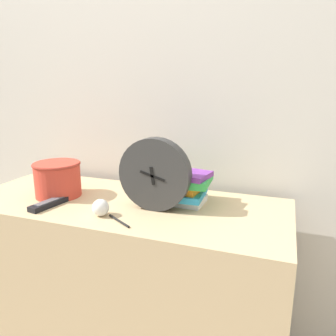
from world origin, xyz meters
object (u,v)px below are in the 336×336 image
object	(u,v)px
basket	(58,178)
pen	(119,221)
tv_remote	(52,203)
book_stack	(178,186)
crumpled_paper_ball	(101,208)
desk_clock	(155,174)

from	to	relation	value
basket	pen	bearing A→B (deg)	-23.26
tv_remote	pen	xyz separation A→B (m)	(0.32, -0.05, -0.01)
book_stack	crumpled_paper_ball	xyz separation A→B (m)	(-0.22, -0.22, -0.04)
desk_clock	tv_remote	world-z (taller)	desk_clock
tv_remote	pen	size ratio (longest dim) A/B	1.71
book_stack	basket	bearing A→B (deg)	-169.43
tv_remote	crumpled_paper_ball	xyz separation A→B (m)	(0.23, -0.02, 0.02)
desk_clock	book_stack	size ratio (longest dim) A/B	1.05
basket	tv_remote	bearing A→B (deg)	-65.80
crumpled_paper_ball	pen	world-z (taller)	crumpled_paper_ball
basket	tv_remote	size ratio (longest dim) A/B	1.01
desk_clock	basket	distance (m)	0.44
book_stack	crumpled_paper_ball	bearing A→B (deg)	-134.17
tv_remote	pen	distance (m)	0.33
book_stack	desk_clock	bearing A→B (deg)	-120.03
book_stack	pen	distance (m)	0.29
basket	pen	world-z (taller)	basket
tv_remote	basket	bearing A→B (deg)	114.20
desk_clock	tv_remote	distance (m)	0.42
pen	tv_remote	bearing A→B (deg)	170.62
book_stack	basket	world-z (taller)	basket
book_stack	tv_remote	size ratio (longest dim) A/B	1.34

